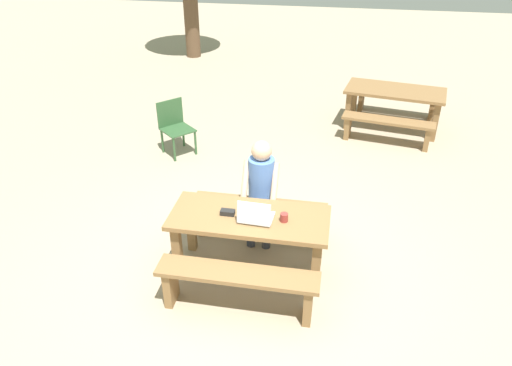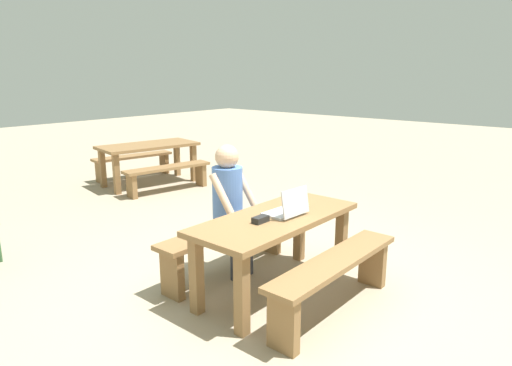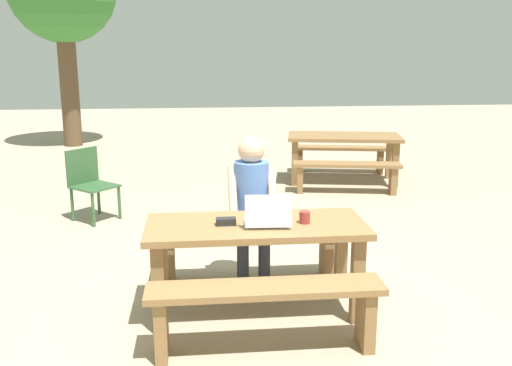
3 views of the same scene
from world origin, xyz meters
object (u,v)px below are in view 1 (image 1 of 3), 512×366
picnic_table_front (249,226)px  picnic_table_mid (395,96)px  person_seated (261,185)px  laptop (256,216)px  coffee_mug (284,217)px  plastic_chair (175,126)px  small_pouch (228,212)px

picnic_table_front → picnic_table_mid: bearing=67.4°
picnic_table_front → person_seated: bearing=87.8°
laptop → coffee_mug: 0.29m
picnic_table_front → plastic_chair: 3.12m
small_pouch → plastic_chair: (-1.46, 2.63, -0.29)m
laptop → small_pouch: 0.31m
plastic_chair → picnic_table_mid: 3.77m
small_pouch → picnic_table_mid: 4.63m
coffee_mug → person_seated: (-0.34, 0.60, -0.00)m
laptop → plastic_chair: 3.24m
picnic_table_mid → small_pouch: bearing=-105.0°
laptop → coffee_mug: laptop is taller
laptop → picnic_table_mid: (1.66, 4.25, -0.18)m
picnic_table_front → laptop: laptop is taller
picnic_table_front → plastic_chair: plastic_chair is taller
small_pouch → picnic_table_mid: (1.96, 4.19, -0.14)m
small_pouch → plastic_chair: size_ratio=0.18×
plastic_chair → picnic_table_mid: bearing=-23.3°
laptop → coffee_mug: size_ratio=3.91×
small_pouch → person_seated: person_seated is taller
coffee_mug → laptop: bearing=-171.7°
laptop → picnic_table_mid: bearing=-108.3°
small_pouch → person_seated: 0.63m
person_seated → plastic_chair: (-1.71, 2.05, -0.31)m
coffee_mug → plastic_chair: bearing=127.8°
laptop → picnic_table_front: bearing=-39.0°
coffee_mug → picnic_table_mid: 4.43m
picnic_table_front → person_seated: person_seated is taller
coffee_mug → picnic_table_mid: (1.37, 4.21, -0.16)m
picnic_table_front → small_pouch: 0.27m
small_pouch → coffee_mug: 0.59m
laptop → person_seated: size_ratio=0.28×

